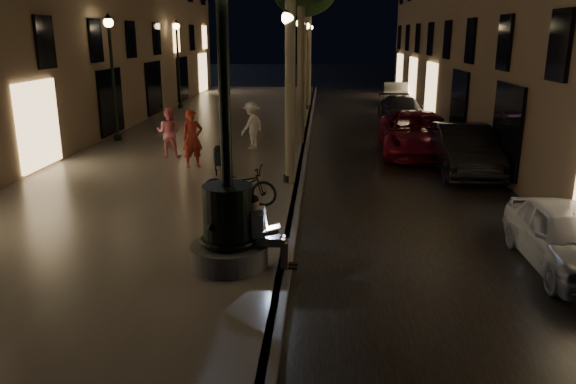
# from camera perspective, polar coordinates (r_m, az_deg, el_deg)

# --- Properties ---
(ground) EXTENTS (120.00, 120.00, 0.00)m
(ground) POSITION_cam_1_polar(r_m,az_deg,el_deg) (22.78, 1.87, 5.02)
(ground) COLOR black
(ground) RESTS_ON ground
(cobble_lane) EXTENTS (6.00, 45.00, 0.02)m
(cobble_lane) POSITION_cam_1_polar(r_m,az_deg,el_deg) (22.89, 9.43, 4.89)
(cobble_lane) COLOR black
(cobble_lane) RESTS_ON ground
(promenade) EXTENTS (8.00, 45.00, 0.20)m
(promenade) POSITION_cam_1_polar(r_m,az_deg,el_deg) (23.22, -8.08, 5.33)
(promenade) COLOR slate
(promenade) RESTS_ON ground
(curb_strip) EXTENTS (0.25, 45.00, 0.20)m
(curb_strip) POSITION_cam_1_polar(r_m,az_deg,el_deg) (22.76, 1.88, 5.27)
(curb_strip) COLOR #59595B
(curb_strip) RESTS_ON ground
(fountain_lamppost) EXTENTS (1.40, 1.40, 5.21)m
(fountain_lamppost) POSITION_cam_1_polar(r_m,az_deg,el_deg) (9.99, -6.11, -2.04)
(fountain_lamppost) COLOR #59595B
(fountain_lamppost) RESTS_ON promenade
(seated_man_laptop) EXTENTS (0.97, 0.33, 1.34)m
(seated_man_laptop) POSITION_cam_1_polar(r_m,az_deg,el_deg) (10.01, -2.59, -3.77)
(seated_man_laptop) COLOR gray
(seated_man_laptop) RESTS_ON promenade
(lamp_curb_a) EXTENTS (0.36, 0.36, 4.81)m
(lamp_curb_a) POSITION_cam_1_polar(r_m,az_deg,el_deg) (15.43, 0.03, 12.01)
(lamp_curb_a) COLOR black
(lamp_curb_a) RESTS_ON promenade
(lamp_curb_b) EXTENTS (0.36, 0.36, 4.81)m
(lamp_curb_b) POSITION_cam_1_polar(r_m,az_deg,el_deg) (23.41, 1.27, 13.30)
(lamp_curb_b) COLOR black
(lamp_curb_b) RESTS_ON promenade
(lamp_curb_c) EXTENTS (0.36, 0.36, 4.81)m
(lamp_curb_c) POSITION_cam_1_polar(r_m,az_deg,el_deg) (31.40, 1.88, 13.93)
(lamp_curb_c) COLOR black
(lamp_curb_c) RESTS_ON promenade
(lamp_curb_d) EXTENTS (0.36, 0.36, 4.81)m
(lamp_curb_d) POSITION_cam_1_polar(r_m,az_deg,el_deg) (39.40, 2.25, 14.30)
(lamp_curb_d) COLOR black
(lamp_curb_d) RESTS_ON promenade
(lamp_left_b) EXTENTS (0.36, 0.36, 4.81)m
(lamp_left_b) POSITION_cam_1_polar(r_m,az_deg,el_deg) (22.86, -17.49, 12.53)
(lamp_left_b) COLOR black
(lamp_left_b) RESTS_ON promenade
(lamp_left_c) EXTENTS (0.36, 0.36, 4.81)m
(lamp_left_c) POSITION_cam_1_polar(r_m,az_deg,el_deg) (32.40, -11.15, 13.71)
(lamp_left_c) COLOR black
(lamp_left_c) RESTS_ON promenade
(stroller) EXTENTS (0.56, 1.00, 1.01)m
(stroller) POSITION_cam_1_polar(r_m,az_deg,el_deg) (16.92, -6.79, 3.57)
(stroller) COLOR black
(stroller) RESTS_ON promenade
(car_front) EXTENTS (1.48, 3.64, 1.24)m
(car_front) POSITION_cam_1_polar(r_m,az_deg,el_deg) (11.64, 26.43, -4.13)
(car_front) COLOR #B3B7BB
(car_front) RESTS_ON ground
(car_second) EXTENTS (1.71, 4.64, 1.52)m
(car_second) POSITION_cam_1_polar(r_m,az_deg,el_deg) (18.41, 17.39, 4.12)
(car_second) COLOR black
(car_second) RESTS_ON ground
(car_third) EXTENTS (2.79, 5.60, 1.53)m
(car_third) POSITION_cam_1_polar(r_m,az_deg,el_deg) (20.95, 12.96, 5.80)
(car_third) COLOR maroon
(car_third) RESTS_ON ground
(car_rear) EXTENTS (2.18, 4.62, 1.30)m
(car_rear) POSITION_cam_1_polar(r_m,az_deg,el_deg) (28.24, 11.51, 8.15)
(car_rear) COLOR #2B2B2F
(car_rear) RESTS_ON ground
(car_fifth) EXTENTS (1.79, 4.22, 1.35)m
(car_fifth) POSITION_cam_1_polar(r_m,az_deg,el_deg) (35.76, 10.85, 9.78)
(car_fifth) COLOR gray
(car_fifth) RESTS_ON ground
(pedestrian_red) EXTENTS (0.79, 0.70, 1.80)m
(pedestrian_red) POSITION_cam_1_polar(r_m,az_deg,el_deg) (17.76, -9.67, 5.35)
(pedestrian_red) COLOR #AE3122
(pedestrian_red) RESTS_ON promenade
(pedestrian_pink) EXTENTS (0.85, 0.68, 1.71)m
(pedestrian_pink) POSITION_cam_1_polar(r_m,az_deg,el_deg) (19.46, -12.00, 5.98)
(pedestrian_pink) COLOR pink
(pedestrian_pink) RESTS_ON promenade
(pedestrian_white) EXTENTS (1.12, 1.27, 1.70)m
(pedestrian_white) POSITION_cam_1_polar(r_m,az_deg,el_deg) (20.54, -3.69, 6.79)
(pedestrian_white) COLOR white
(pedestrian_white) RESTS_ON promenade
(bicycle) EXTENTS (1.96, 0.93, 0.99)m
(bicycle) POSITION_cam_1_polar(r_m,az_deg,el_deg) (13.72, -4.97, 0.69)
(bicycle) COLOR black
(bicycle) RESTS_ON promenade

